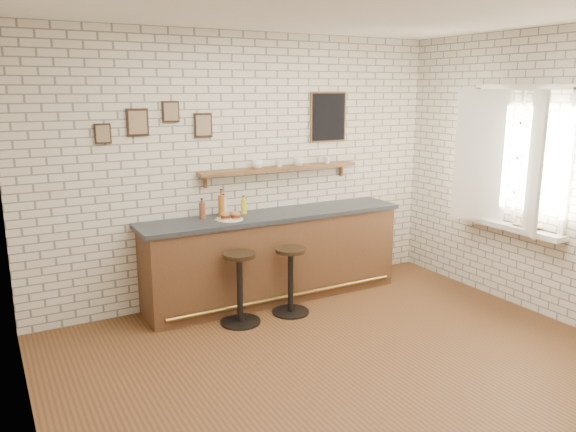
# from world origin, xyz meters

# --- Properties ---
(ground) EXTENTS (5.00, 5.00, 0.00)m
(ground) POSITION_xyz_m (0.00, 0.00, 0.00)
(ground) COLOR brown
(ground) RESTS_ON ground
(bar_counter) EXTENTS (3.10, 0.65, 1.01)m
(bar_counter) POSITION_xyz_m (0.21, 1.70, 0.51)
(bar_counter) COLOR brown
(bar_counter) RESTS_ON ground
(sandwich_plate) EXTENTS (0.28, 0.28, 0.01)m
(sandwich_plate) POSITION_xyz_m (-0.36, 1.64, 1.02)
(sandwich_plate) COLOR white
(sandwich_plate) RESTS_ON bar_counter
(ciabatta_sandwich) EXTENTS (0.25, 0.19, 0.07)m
(ciabatta_sandwich) POSITION_xyz_m (-0.35, 1.64, 1.06)
(ciabatta_sandwich) COLOR #B27F49
(ciabatta_sandwich) RESTS_ON sandwich_plate
(potato_chips) EXTENTS (0.26, 0.20, 0.00)m
(potato_chips) POSITION_xyz_m (-0.38, 1.64, 1.02)
(potato_chips) COLOR #E8C152
(potato_chips) RESTS_ON sandwich_plate
(bitters_bottle_brown) EXTENTS (0.07, 0.07, 0.22)m
(bitters_bottle_brown) POSITION_xyz_m (-0.59, 1.84, 1.10)
(bitters_bottle_brown) COLOR brown
(bitters_bottle_brown) RESTS_ON bar_counter
(bitters_bottle_white) EXTENTS (0.07, 0.07, 0.25)m
(bitters_bottle_white) POSITION_xyz_m (-0.34, 1.84, 1.11)
(bitters_bottle_white) COLOR beige
(bitters_bottle_white) RESTS_ON bar_counter
(bitters_bottle_amber) EXTENTS (0.07, 0.07, 0.31)m
(bitters_bottle_amber) POSITION_xyz_m (-0.37, 1.84, 1.13)
(bitters_bottle_amber) COLOR #A6581A
(bitters_bottle_amber) RESTS_ON bar_counter
(condiment_bottle_yellow) EXTENTS (0.07, 0.07, 0.21)m
(condiment_bottle_yellow) POSITION_xyz_m (-0.10, 1.84, 1.10)
(condiment_bottle_yellow) COLOR yellow
(condiment_bottle_yellow) RESTS_ON bar_counter
(bar_stool_left) EXTENTS (0.44, 0.44, 0.76)m
(bar_stool_left) POSITION_xyz_m (-0.44, 1.23, 0.41)
(bar_stool_left) COLOR black
(bar_stool_left) RESTS_ON ground
(bar_stool_right) EXTENTS (0.41, 0.41, 0.73)m
(bar_stool_right) POSITION_xyz_m (0.15, 1.21, 0.39)
(bar_stool_right) COLOR black
(bar_stool_right) RESTS_ON ground
(wall_shelf) EXTENTS (2.00, 0.18, 0.18)m
(wall_shelf) POSITION_xyz_m (0.40, 1.90, 1.48)
(wall_shelf) COLOR brown
(wall_shelf) RESTS_ON ground
(shelf_cup_a) EXTENTS (0.17, 0.17, 0.10)m
(shelf_cup_a) POSITION_xyz_m (0.10, 1.90, 1.55)
(shelf_cup_a) COLOR white
(shelf_cup_a) RESTS_ON wall_shelf
(shelf_cup_b) EXTENTS (0.12, 0.12, 0.08)m
(shelf_cup_b) POSITION_xyz_m (0.39, 1.90, 1.54)
(shelf_cup_b) COLOR white
(shelf_cup_b) RESTS_ON wall_shelf
(shelf_cup_c) EXTENTS (0.16, 0.16, 0.10)m
(shelf_cup_c) POSITION_xyz_m (0.64, 1.90, 1.55)
(shelf_cup_c) COLOR white
(shelf_cup_c) RESTS_ON wall_shelf
(shelf_cup_d) EXTENTS (0.13, 0.13, 0.09)m
(shelf_cup_d) POSITION_xyz_m (1.04, 1.90, 1.54)
(shelf_cup_d) COLOR white
(shelf_cup_d) RESTS_ON wall_shelf
(back_wall_decor) EXTENTS (2.96, 0.02, 0.56)m
(back_wall_decor) POSITION_xyz_m (0.23, 1.98, 2.05)
(back_wall_decor) COLOR black
(back_wall_decor) RESTS_ON ground
(window_sill) EXTENTS (0.20, 1.35, 0.06)m
(window_sill) POSITION_xyz_m (2.40, 0.30, 0.90)
(window_sill) COLOR white
(window_sill) RESTS_ON ground
(casement_window) EXTENTS (0.40, 1.30, 1.56)m
(casement_window) POSITION_xyz_m (2.36, 0.30, 1.65)
(casement_window) COLOR white
(casement_window) RESTS_ON ground
(book_lower) EXTENTS (0.22, 0.26, 0.02)m
(book_lower) POSITION_xyz_m (2.38, 0.11, 0.94)
(book_lower) COLOR tan
(book_lower) RESTS_ON window_sill
(book_upper) EXTENTS (0.28, 0.29, 0.02)m
(book_upper) POSITION_xyz_m (2.38, 0.08, 0.96)
(book_upper) COLOR tan
(book_upper) RESTS_ON book_lower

